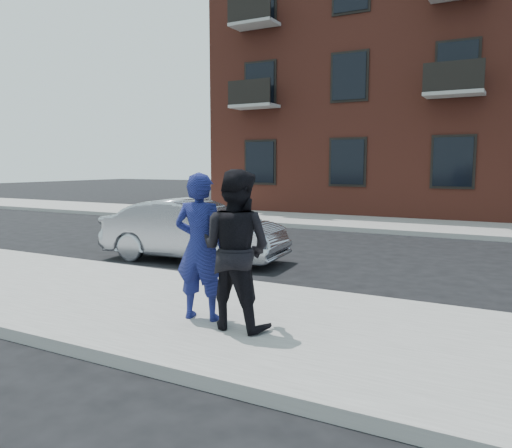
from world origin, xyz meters
The scene contains 8 objects.
ground centered at (0.00, 0.00, 0.00)m, with size 100.00×100.00×0.00m, color black.
near_sidewalk centered at (0.00, -0.25, 0.07)m, with size 50.00×3.50×0.15m, color gray.
near_curb centered at (0.00, 1.55, 0.07)m, with size 50.00×0.10×0.15m, color #999691.
far_sidewalk centered at (0.00, 11.25, 0.07)m, with size 50.00×3.50×0.15m, color gray.
far_curb centered at (0.00, 9.45, 0.07)m, with size 50.00×0.10×0.15m, color #999691.
silver_sedan centered at (-3.99, 3.20, 0.67)m, with size 1.42×4.08×1.35m, color #999BA3.
man_hoodie centered at (-1.21, -0.56, 1.08)m, with size 0.75×0.57×1.87m.
man_peacoat centered at (-0.65, -0.63, 1.10)m, with size 0.93×0.73×1.91m.
Camera 1 is at (2.35, -5.69, 2.12)m, focal length 35.00 mm.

